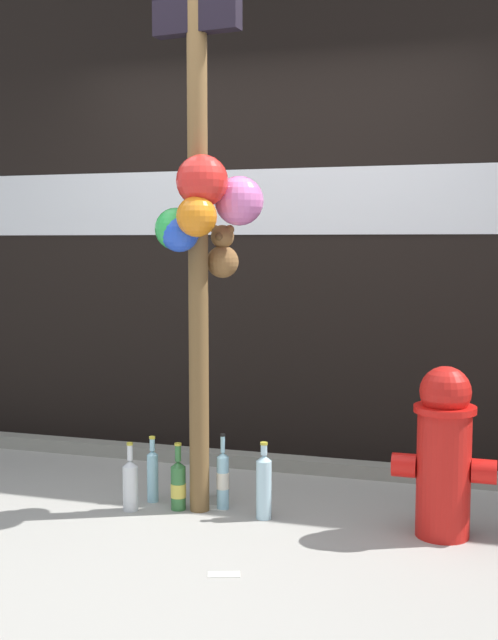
{
  "coord_description": "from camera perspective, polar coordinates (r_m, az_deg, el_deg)",
  "views": [
    {
      "loc": [
        1.31,
        -3.34,
        1.35
      ],
      "look_at": [
        0.19,
        0.35,
        0.97
      ],
      "focal_mm": 45.12,
      "sensor_mm": 36.0,
      "label": 1
    }
  ],
  "objects": [
    {
      "name": "ground_plane",
      "position": [
        3.83,
        -4.37,
        -15.03
      ],
      "size": [
        14.0,
        14.0,
        0.0
      ],
      "primitive_type": "plane",
      "color": "#9E9B93"
    },
    {
      "name": "fire_hydrant",
      "position": [
        3.81,
        13.66,
        -9.04
      ],
      "size": [
        0.47,
        0.28,
        0.79
      ],
      "color": "red",
      "rests_on": "ground_plane"
    },
    {
      "name": "bottle_5",
      "position": [
        4.3,
        -3.31,
        -10.39
      ],
      "size": [
        0.07,
        0.07,
        0.41
      ],
      "color": "#337038",
      "rests_on": "ground_plane"
    },
    {
      "name": "curb_strip",
      "position": [
        4.87,
        0.7,
        -9.99
      ],
      "size": [
        8.0,
        0.12,
        0.08
      ],
      "primitive_type": "cube",
      "color": "gray",
      "rests_on": "ground_plane"
    },
    {
      "name": "bottle_3",
      "position": [
        4.15,
        -8.42,
        -11.42
      ],
      "size": [
        0.08,
        0.08,
        0.35
      ],
      "color": "silver",
      "rests_on": "ground_plane"
    },
    {
      "name": "bottle_1",
      "position": [
        4.14,
        -5.04,
        -11.57
      ],
      "size": [
        0.08,
        0.08,
        0.34
      ],
      "color": "#337038",
      "rests_on": "ground_plane"
    },
    {
      "name": "building_wall",
      "position": [
        5.07,
        1.91,
        10.56
      ],
      "size": [
        10.0,
        0.21,
        3.57
      ],
      "color": "black",
      "rests_on": "ground_plane"
    },
    {
      "name": "bottle_4",
      "position": [
        4.13,
        -1.87,
        -11.22
      ],
      "size": [
        0.06,
        0.06,
        0.39
      ],
      "color": "#93CCE0",
      "rests_on": "ground_plane"
    },
    {
      "name": "memorial_post",
      "position": [
        3.9,
        -3.31,
        8.97
      ],
      "size": [
        0.54,
        0.45,
        2.69
      ],
      "color": "brown",
      "rests_on": "ground_plane"
    },
    {
      "name": "litter_0",
      "position": [
        3.42,
        -1.8,
        -17.57
      ],
      "size": [
        0.14,
        0.1,
        0.01
      ],
      "primitive_type": "cube",
      "rotation": [
        0.0,
        0.0,
        0.33
      ],
      "color": "silver",
      "rests_on": "ground_plane"
    },
    {
      "name": "litter_1",
      "position": [
        4.18,
        -2.32,
        -13.15
      ],
      "size": [
        0.12,
        0.08,
        0.01
      ],
      "primitive_type": "cube",
      "rotation": [
        0.0,
        0.0,
        0.09
      ],
      "color": "silver",
      "rests_on": "ground_plane"
    },
    {
      "name": "bottle_0",
      "position": [
        4.27,
        -6.85,
        -10.79
      ],
      "size": [
        0.06,
        0.06,
        0.34
      ],
      "color": "#93CCE0",
      "rests_on": "ground_plane"
    },
    {
      "name": "bottle_2",
      "position": [
        3.99,
        1.06,
        -11.65
      ],
      "size": [
        0.08,
        0.08,
        0.38
      ],
      "color": "#B2DBEA",
      "rests_on": "ground_plane"
    }
  ]
}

